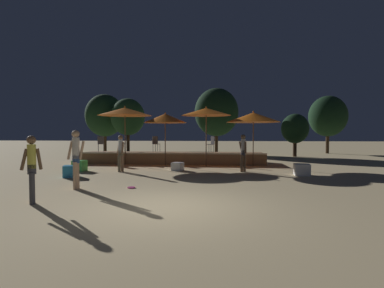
# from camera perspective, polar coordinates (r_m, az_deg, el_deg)

# --- Properties ---
(ground_plane) EXTENTS (120.00, 120.00, 0.00)m
(ground_plane) POSITION_cam_1_polar(r_m,az_deg,el_deg) (7.31, -5.27, -11.89)
(ground_plane) COLOR #D1B784
(wooden_deck) EXTENTS (10.81, 2.37, 0.68)m
(wooden_deck) POSITION_cam_1_polar(r_m,az_deg,el_deg) (17.83, -3.97, -2.63)
(wooden_deck) COLOR olive
(wooden_deck) RESTS_ON ground
(patio_umbrella_0) EXTENTS (2.86, 2.86, 2.95)m
(patio_umbrella_0) POSITION_cam_1_polar(r_m,az_deg,el_deg) (16.37, 11.61, 4.99)
(patio_umbrella_0) COLOR brown
(patio_umbrella_0) RESTS_ON ground
(patio_umbrella_1) EXTENTS (2.63, 2.63, 3.18)m
(patio_umbrella_1) POSITION_cam_1_polar(r_m,az_deg,el_deg) (15.93, 2.71, 6.15)
(patio_umbrella_1) COLOR brown
(patio_umbrella_1) RESTS_ON ground
(patio_umbrella_2) EXTENTS (2.97, 2.97, 3.27)m
(patio_umbrella_2) POSITION_cam_1_polar(r_m,az_deg,el_deg) (17.20, -12.66, 6.04)
(patio_umbrella_2) COLOR brown
(patio_umbrella_2) RESTS_ON ground
(patio_umbrella_3) EXTENTS (2.33, 2.33, 2.90)m
(patio_umbrella_3) POSITION_cam_1_polar(r_m,az_deg,el_deg) (16.29, -5.13, 4.90)
(patio_umbrella_3) COLOR brown
(patio_umbrella_3) RESTS_ON ground
(cube_seat_0) EXTENTS (0.67, 0.67, 0.48)m
(cube_seat_0) POSITION_cam_1_polar(r_m,az_deg,el_deg) (13.34, 20.20, -4.61)
(cube_seat_0) COLOR white
(cube_seat_0) RESTS_ON ground
(cube_seat_1) EXTENTS (0.70, 0.70, 0.46)m
(cube_seat_1) POSITION_cam_1_polar(r_m,az_deg,el_deg) (13.02, -22.12, -4.83)
(cube_seat_1) COLOR #2D9EDB
(cube_seat_1) RESTS_ON ground
(cube_seat_2) EXTENTS (0.60, 0.60, 0.38)m
(cube_seat_2) POSITION_cam_1_polar(r_m,az_deg,el_deg) (14.17, -2.78, -4.30)
(cube_seat_2) COLOR white
(cube_seat_2) RESTS_ON ground
(cube_seat_3) EXTENTS (0.58, 0.58, 0.50)m
(cube_seat_3) POSITION_cam_1_polar(r_m,az_deg,el_deg) (14.88, -20.64, -3.90)
(cube_seat_3) COLOR #4CC651
(cube_seat_3) RESTS_ON ground
(person_0) EXTENTS (0.47, 0.34, 1.70)m
(person_0) POSITION_cam_1_polar(r_m,az_deg,el_deg) (8.45, -28.21, -3.89)
(person_0) COLOR #3F3F47
(person_0) RESTS_ON ground
(person_1) EXTENTS (0.35, 0.44, 1.71)m
(person_1) POSITION_cam_1_polar(r_m,az_deg,el_deg) (13.78, 9.72, -1.45)
(person_1) COLOR brown
(person_1) RESTS_ON ground
(person_2) EXTENTS (0.47, 0.37, 1.68)m
(person_2) POSITION_cam_1_polar(r_m,az_deg,el_deg) (14.01, -13.43, -1.51)
(person_2) COLOR #997051
(person_2) RESTS_ON ground
(person_3) EXTENTS (0.57, 0.31, 1.86)m
(person_3) POSITION_cam_1_polar(r_m,az_deg,el_deg) (10.10, -21.23, -2.18)
(person_3) COLOR tan
(person_3) RESTS_ON ground
(bistro_chair_0) EXTENTS (0.48, 0.48, 0.90)m
(bistro_chair_0) POSITION_cam_1_polar(r_m,az_deg,el_deg) (17.76, -6.93, 0.32)
(bistro_chair_0) COLOR #47474C
(bistro_chair_0) RESTS_ON wooden_deck
(bistro_chair_1) EXTENTS (0.44, 0.44, 0.90)m
(bistro_chair_1) POSITION_cam_1_polar(r_m,az_deg,el_deg) (18.24, -16.97, 0.29)
(bistro_chair_1) COLOR #47474C
(bistro_chair_1) RESTS_ON wooden_deck
(bistro_chair_2) EXTENTS (0.47, 0.47, 0.90)m
(bistro_chair_2) POSITION_cam_1_polar(r_m,az_deg,el_deg) (16.90, 3.71, 0.24)
(bistro_chair_2) COLOR #47474C
(bistro_chair_2) RESTS_ON wooden_deck
(bistro_chair_3) EXTENTS (0.42, 0.42, 0.90)m
(bistro_chair_3) POSITION_cam_1_polar(r_m,az_deg,el_deg) (18.54, -12.85, 0.36)
(bistro_chair_3) COLOR #2D3338
(bistro_chair_3) RESTS_ON wooden_deck
(frisbee_disc) EXTENTS (0.25, 0.25, 0.03)m
(frisbee_disc) POSITION_cam_1_polar(r_m,az_deg,el_deg) (9.90, -11.47, -8.12)
(frisbee_disc) COLOR #E54C99
(frisbee_disc) RESTS_ON ground
(background_tree_0) EXTENTS (3.72, 3.72, 5.60)m
(background_tree_0) POSITION_cam_1_polar(r_m,az_deg,el_deg) (25.74, 4.68, 6.03)
(background_tree_0) COLOR #3D2B1C
(background_tree_0) RESTS_ON ground
(background_tree_1) EXTENTS (2.91, 2.91, 4.78)m
(background_tree_1) POSITION_cam_1_polar(r_m,az_deg,el_deg) (26.70, -12.11, 5.05)
(background_tree_1) COLOR #3D2B1C
(background_tree_1) RESTS_ON ground
(background_tree_2) EXTENTS (3.61, 3.61, 5.42)m
(background_tree_2) POSITION_cam_1_polar(r_m,az_deg,el_deg) (29.46, -16.26, 5.23)
(background_tree_2) COLOR #3D2B1C
(background_tree_2) RESTS_ON ground
(background_tree_3) EXTENTS (3.21, 3.21, 5.00)m
(background_tree_3) POSITION_cam_1_polar(r_m,az_deg,el_deg) (28.62, 24.46, 4.83)
(background_tree_3) COLOR #3D2B1C
(background_tree_3) RESTS_ON ground
(background_tree_4) EXTENTS (2.03, 2.03, 3.23)m
(background_tree_4) POSITION_cam_1_polar(r_m,az_deg,el_deg) (23.85, 19.03, 2.76)
(background_tree_4) COLOR #3D2B1C
(background_tree_4) RESTS_ON ground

